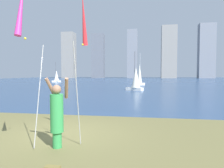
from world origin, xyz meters
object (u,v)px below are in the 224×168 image
person (57,113)px  kite_flag_right (84,23)px  sailboat_4 (140,76)px  kite_flag_left (22,11)px  sailboat_0 (136,79)px  sailboat_5 (56,76)px

person → kite_flag_right: bearing=67.5°
person → kite_flag_right: 2.73m
kite_flag_right → sailboat_4: 30.44m
kite_flag_left → person: bearing=49.2°
sailboat_0 → sailboat_4: (0.21, 11.65, 0.39)m
person → sailboat_4: bearing=103.8°
sailboat_5 → kite_flag_left: bearing=-66.3°
person → kite_flag_left: size_ratio=0.45×
sailboat_4 → sailboat_5: bearing=152.4°
kite_flag_left → sailboat_0: 20.25m
sailboat_5 → sailboat_4: bearing=-27.6°
kite_flag_left → sailboat_4: size_ratio=0.75×
kite_flag_right → sailboat_0: (0.74, 18.72, -2.18)m
person → sailboat_5: size_ratio=0.39×
person → kite_flag_right: (0.56, 0.69, 2.59)m
person → kite_flag_right: size_ratio=0.44×
kite_flag_left → sailboat_0: size_ratio=0.91×
kite_flag_left → kite_flag_right: bearing=50.1°
person → sailboat_5: (-19.29, 41.95, 0.48)m
sailboat_4 → sailboat_5: size_ratio=1.17×
kite_flag_left → sailboat_4: bearing=86.3°
person → kite_flag_left: 2.71m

